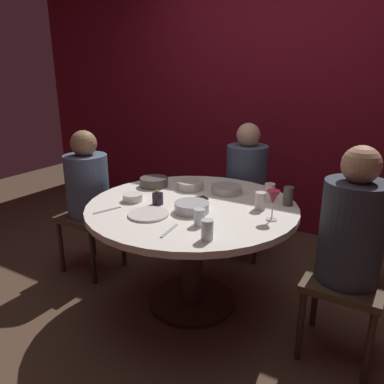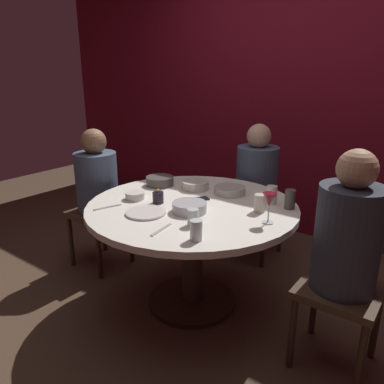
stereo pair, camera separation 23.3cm
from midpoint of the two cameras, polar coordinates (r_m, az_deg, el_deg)
ground_plane at (r=2.72m, az=-2.56°, el=-16.31°), size 8.00×8.00×0.00m
back_wall at (r=3.71m, az=11.29°, el=14.09°), size 6.00×0.10×2.60m
dining_table at (r=2.44m, az=-2.74°, el=-5.12°), size 1.34×1.34×0.72m
seated_diner_left at (r=2.98m, az=-17.79°, el=0.83°), size 0.40×0.40×1.12m
seated_diner_back at (r=3.15m, az=6.20°, el=2.63°), size 0.40×0.40×1.13m
seated_diner_right at (r=2.06m, az=20.12°, el=-6.04°), size 0.40×0.40×1.19m
candle_holder at (r=2.39m, az=-8.03°, el=-1.04°), size 0.07×0.07×0.10m
wine_glass at (r=2.12m, az=9.14°, el=-1.06°), size 0.08×0.08×0.18m
dinner_plate at (r=2.23m, az=-9.61°, el=-3.41°), size 0.24×0.24×0.01m
cell_phone at (r=2.47m, az=-1.96°, el=-1.11°), size 0.13×0.16×0.01m
bowl_serving_large at (r=2.25m, az=-3.00°, el=-2.37°), size 0.21×0.21×0.06m
bowl_salad_center at (r=2.68m, az=-2.69°, el=1.01°), size 0.19×0.19×0.06m
bowl_small_white at (r=2.48m, az=-11.67°, el=-0.86°), size 0.13×0.13×0.05m
bowl_sauce_side at (r=2.60m, az=2.69°, el=0.39°), size 0.21×0.21×0.05m
bowl_rice_portion at (r=2.77m, az=-8.21°, el=1.48°), size 0.20×0.20×0.06m
cup_near_candle at (r=2.05m, az=-2.12°, el=-3.89°), size 0.06×0.06×0.09m
cup_by_left_diner at (r=2.45m, az=9.05°, el=-0.11°), size 0.07×0.07×0.12m
cup_by_right_diner at (r=1.88m, az=-1.24°, el=-5.84°), size 0.06×0.06×0.11m
cup_center_front at (r=2.30m, az=7.52°, el=-1.38°), size 0.07×0.07×0.11m
cup_far_edge at (r=2.40m, az=11.77°, el=-0.65°), size 0.06×0.06×0.12m
fork_near_plate at (r=2.36m, az=-15.53°, el=-2.72°), size 0.08×0.18×0.01m
knife_near_plate at (r=2.00m, az=-6.83°, el=-5.94°), size 0.04×0.18×0.01m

